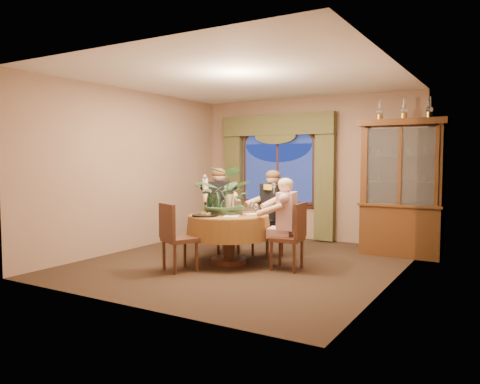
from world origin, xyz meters
The scene contains 35 objects.
floor centered at (0.00, 0.00, 0.00)m, with size 5.00×5.00×0.00m, color black.
wall_back centered at (0.00, 2.50, 1.40)m, with size 4.50×4.50×0.00m, color #8D6B54.
wall_right centered at (2.25, 0.00, 1.40)m, with size 5.00×5.00×0.00m, color #8D6B54.
ceiling centered at (0.00, 0.00, 2.80)m, with size 5.00×5.00×0.00m, color white.
window centered at (-0.60, 2.43, 1.30)m, with size 1.62×0.10×1.32m, color navy, non-canonical shape.
arched_transom centered at (-0.60, 2.43, 2.08)m, with size 1.60×0.06×0.44m, color navy, non-canonical shape.
drapery_left centered at (-1.63, 2.38, 1.18)m, with size 0.38×0.14×2.32m, color #454423.
drapery_right centered at (0.43, 2.38, 1.18)m, with size 0.38×0.14×2.32m, color #454423.
swag_valance centered at (-0.60, 2.35, 2.28)m, with size 2.45×0.16×0.42m, color #454423, non-canonical shape.
dining_table centered at (-0.15, -0.18, 0.38)m, with size 1.30×1.30×0.75m, color brown.
china_cabinet centered at (1.99, 1.75, 1.12)m, with size 1.38×0.54×2.23m, color #3E2313.
oil_lamp_left centered at (1.60, 1.75, 2.40)m, with size 0.11×0.11×0.34m, color #A5722D, non-canonical shape.
oil_lamp_center centered at (1.99, 1.75, 2.40)m, with size 0.11×0.11×0.34m, color #A5722D, non-canonical shape.
oil_lamp_right centered at (2.37, 1.75, 2.40)m, with size 0.11×0.11×0.34m, color #A5722D, non-canonical shape.
chair_right centered at (0.79, -0.10, 0.48)m, with size 0.42×0.42×0.96m, color black.
chair_back_right centered at (0.11, 0.59, 0.48)m, with size 0.42×0.42×0.96m, color black.
chair_back centered at (-0.62, 0.55, 0.48)m, with size 0.42×0.42×0.96m, color black.
chair_front_left centered at (-0.49, -0.94, 0.48)m, with size 0.42×0.42×0.96m, color black.
person_pink centered at (0.72, 0.03, 0.66)m, with size 0.47×0.43×1.32m, color #CBA09F, non-canonical shape.
person_back centered at (-0.72, 0.42, 0.72)m, with size 0.52×0.47×1.44m, color black, non-canonical shape.
person_scarf centered at (0.23, 0.60, 0.71)m, with size 0.51×0.47×1.42m, color black, non-canonical shape.
stoneware_vase centered at (-0.21, -0.05, 0.91)m, with size 0.17×0.17×0.31m, color tan, non-canonical shape.
centerpiece_plant centered at (-0.25, -0.06, 1.36)m, with size 0.95×1.06×0.82m, color #3B5B37.
olive_bowl centered at (-0.07, -0.24, 0.77)m, with size 0.14×0.14×0.04m, color #4C5D2E.
cheese_platter centered at (-0.35, -0.52, 0.76)m, with size 0.40×0.40×0.02m, color black.
wine_bottle_0 centered at (-0.37, -0.17, 0.92)m, with size 0.07×0.07×0.33m, color tan.
wine_bottle_1 centered at (-0.31, -0.27, 0.92)m, with size 0.07×0.07×0.33m, color black.
wine_bottle_2 centered at (-0.57, -0.10, 0.92)m, with size 0.07×0.07×0.33m, color tan.
wine_bottle_3 centered at (-0.46, 0.00, 0.92)m, with size 0.07×0.07×0.33m, color black.
wine_bottle_4 centered at (-0.49, -0.20, 0.92)m, with size 0.07×0.07×0.33m, color black.
tasting_paper_0 centered at (0.00, -0.34, 0.75)m, with size 0.21×0.30×0.00m, color white.
tasting_paper_1 centered at (0.16, 0.05, 0.75)m, with size 0.21×0.30×0.00m, color white.
wine_glass_person_pink centered at (0.27, -0.08, 0.84)m, with size 0.07×0.07×0.18m, color silver, non-canonical shape.
wine_glass_person_back centered at (-0.45, 0.13, 0.84)m, with size 0.07×0.07×0.18m, color silver, non-canonical shape.
wine_glass_person_scarf centered at (0.04, 0.21, 0.84)m, with size 0.07×0.07×0.18m, color silver, non-canonical shape.
Camera 1 is at (3.59, -6.16, 1.59)m, focal length 35.00 mm.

